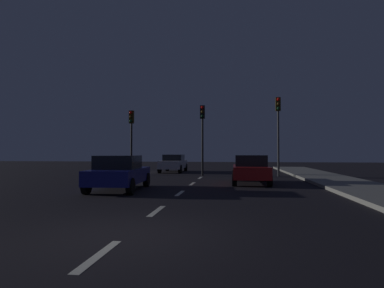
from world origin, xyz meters
The scene contains 13 objects.
ground_plane centered at (0.00, 7.00, 0.00)m, with size 80.00×80.00×0.00m, color black.
sidewalk_curb_right centered at (7.50, 7.00, 0.07)m, with size 3.00×40.00×0.15m, color gray.
lane_stripe_nearest centered at (0.00, -1.20, 0.00)m, with size 0.16×1.60×0.01m, color silver.
lane_stripe_second centered at (0.00, 2.60, 0.00)m, with size 0.16×1.60×0.01m, color silver.
lane_stripe_third centered at (0.00, 6.40, 0.00)m, with size 0.16×1.60×0.01m, color silver.
lane_stripe_fourth centered at (0.00, 10.20, 0.00)m, with size 0.16×1.60×0.01m, color silver.
lane_stripe_fifth centered at (0.00, 14.00, 0.00)m, with size 0.16×1.60×0.01m, color silver.
traffic_signal_left centered at (-5.06, 15.83, 3.20)m, with size 0.32×0.38×4.54m.
traffic_signal_center centered at (-0.03, 15.83, 3.37)m, with size 0.32×0.38×4.81m.
traffic_signal_right centered at (5.03, 15.83, 3.66)m, with size 0.32×0.38×5.25m.
car_stopped_ahead centered at (2.94, 10.62, 0.74)m, with size 1.85×3.94×1.46m.
car_adjacent_lane centered at (-2.71, 7.06, 0.74)m, with size 2.15×4.15×1.46m.
car_oncoming_far centered at (-2.74, 19.50, 0.73)m, with size 1.82×4.11×1.41m.
Camera 1 is at (2.09, -5.99, 1.60)m, focal length 30.06 mm.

